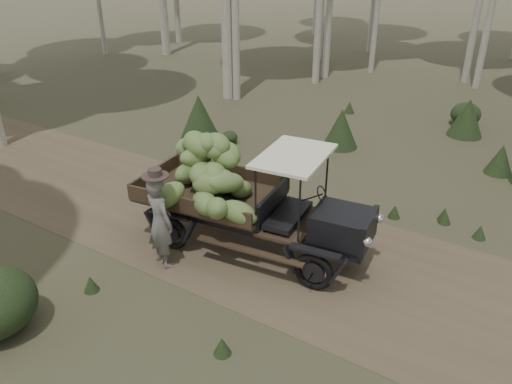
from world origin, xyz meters
TOP-DOWN VIEW (x-y plane):
  - ground at (0.00, 0.00)m, footprint 120.00×120.00m
  - dirt_track at (0.00, 0.00)m, footprint 70.00×4.00m
  - banana_truck at (-2.70, -0.36)m, footprint 4.77×2.51m
  - farmer at (-3.45, -1.58)m, footprint 0.74×0.59m
  - undergrowth at (0.01, 1.01)m, footprint 22.64×20.93m

SIDE VIEW (x-z plane):
  - ground at x=0.00m, z-range 0.00..0.00m
  - dirt_track at x=0.00m, z-range 0.00..0.01m
  - undergrowth at x=0.01m, z-range -0.13..1.23m
  - farmer at x=-3.45m, z-range -0.05..1.89m
  - banana_truck at x=-2.70m, z-range 0.15..2.47m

